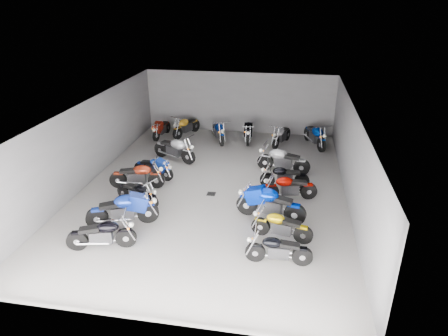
{
  "coord_description": "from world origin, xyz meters",
  "views": [
    {
      "loc": [
        2.76,
        -13.62,
        7.03
      ],
      "look_at": [
        0.45,
        -0.25,
        1.0
      ],
      "focal_mm": 32.0,
      "sensor_mm": 36.0,
      "label": 1
    }
  ],
  "objects_px": {
    "motorcycle_left_b": "(123,210)",
    "motorcycle_right_b": "(281,226)",
    "motorcycle_back_b": "(186,126)",
    "motorcycle_left_f": "(175,149)",
    "motorcycle_back_f": "(315,135)",
    "motorcycle_left_d": "(138,176)",
    "motorcycle_back_e": "(281,135)",
    "motorcycle_left_a": "(102,234)",
    "motorcycle_back_a": "(161,128)",
    "motorcycle_right_c": "(270,204)",
    "motorcycle_right_f": "(283,160)",
    "motorcycle_left_c": "(138,193)",
    "motorcycle_back_d": "(248,131)",
    "drain_grate": "(211,194)",
    "motorcycle_right_a": "(278,249)",
    "motorcycle_back_c": "(218,131)",
    "motorcycle_right_d": "(289,187)",
    "motorcycle_right_e": "(284,176)",
    "motorcycle_left_e": "(154,168)"
  },
  "relations": [
    {
      "from": "motorcycle_left_f",
      "to": "motorcycle_back_c",
      "type": "xyz_separation_m",
      "value": [
        1.46,
        2.86,
        -0.01
      ]
    },
    {
      "from": "motorcycle_right_e",
      "to": "motorcycle_left_d",
      "type": "bearing_deg",
      "value": 94.86
    },
    {
      "from": "motorcycle_left_a",
      "to": "motorcycle_right_a",
      "type": "relative_size",
      "value": 1.06
    },
    {
      "from": "motorcycle_back_f",
      "to": "motorcycle_left_a",
      "type": "bearing_deg",
      "value": 34.82
    },
    {
      "from": "motorcycle_left_d",
      "to": "motorcycle_right_f",
      "type": "xyz_separation_m",
      "value": [
        5.47,
        2.46,
        0.03
      ]
    },
    {
      "from": "motorcycle_back_c",
      "to": "motorcycle_back_e",
      "type": "distance_m",
      "value": 3.18
    },
    {
      "from": "motorcycle_back_c",
      "to": "motorcycle_back_b",
      "type": "bearing_deg",
      "value": -39.27
    },
    {
      "from": "motorcycle_left_b",
      "to": "motorcycle_right_b",
      "type": "height_order",
      "value": "motorcycle_left_b"
    },
    {
      "from": "motorcycle_left_b",
      "to": "motorcycle_right_d",
      "type": "relative_size",
      "value": 1.1
    },
    {
      "from": "motorcycle_back_a",
      "to": "motorcycle_back_b",
      "type": "relative_size",
      "value": 0.98
    },
    {
      "from": "motorcycle_left_f",
      "to": "motorcycle_back_a",
      "type": "height_order",
      "value": "motorcycle_left_f"
    },
    {
      "from": "motorcycle_left_c",
      "to": "drain_grate",
      "type": "bearing_deg",
      "value": 137.65
    },
    {
      "from": "motorcycle_left_b",
      "to": "motorcycle_right_c",
      "type": "distance_m",
      "value": 4.79
    },
    {
      "from": "motorcycle_right_c",
      "to": "motorcycle_left_b",
      "type": "bearing_deg",
      "value": 117.05
    },
    {
      "from": "motorcycle_left_d",
      "to": "motorcycle_left_f",
      "type": "height_order",
      "value": "motorcycle_left_f"
    },
    {
      "from": "motorcycle_back_e",
      "to": "motorcycle_back_b",
      "type": "bearing_deg",
      "value": 14.09
    },
    {
      "from": "motorcycle_left_d",
      "to": "motorcycle_back_a",
      "type": "distance_m",
      "value": 5.93
    },
    {
      "from": "motorcycle_right_c",
      "to": "motorcycle_right_f",
      "type": "relative_size",
      "value": 1.06
    },
    {
      "from": "motorcycle_right_b",
      "to": "motorcycle_back_a",
      "type": "relative_size",
      "value": 0.97
    },
    {
      "from": "motorcycle_right_a",
      "to": "motorcycle_back_b",
      "type": "distance_m",
      "value": 11.45
    },
    {
      "from": "motorcycle_back_d",
      "to": "motorcycle_left_d",
      "type": "bearing_deg",
      "value": 54.28
    },
    {
      "from": "motorcycle_left_d",
      "to": "motorcycle_back_b",
      "type": "distance_m",
      "value": 6.33
    },
    {
      "from": "motorcycle_left_e",
      "to": "motorcycle_right_c",
      "type": "bearing_deg",
      "value": 80.19
    },
    {
      "from": "motorcycle_back_a",
      "to": "motorcycle_back_d",
      "type": "height_order",
      "value": "motorcycle_back_d"
    },
    {
      "from": "drain_grate",
      "to": "motorcycle_right_f",
      "type": "distance_m",
      "value": 3.62
    },
    {
      "from": "motorcycle_right_c",
      "to": "motorcycle_back_f",
      "type": "height_order",
      "value": "motorcycle_right_c"
    },
    {
      "from": "motorcycle_left_e",
      "to": "motorcycle_back_c",
      "type": "distance_m",
      "value": 5.12
    },
    {
      "from": "motorcycle_back_e",
      "to": "motorcycle_right_c",
      "type": "bearing_deg",
      "value": 109.63
    },
    {
      "from": "motorcycle_back_f",
      "to": "motorcycle_right_d",
      "type": "bearing_deg",
      "value": 57.22
    },
    {
      "from": "motorcycle_left_d",
      "to": "motorcycle_back_e",
      "type": "height_order",
      "value": "motorcycle_left_d"
    },
    {
      "from": "motorcycle_right_f",
      "to": "motorcycle_left_a",
      "type": "bearing_deg",
      "value": 152.38
    },
    {
      "from": "motorcycle_right_b",
      "to": "motorcycle_right_f",
      "type": "bearing_deg",
      "value": 12.52
    },
    {
      "from": "motorcycle_back_d",
      "to": "motorcycle_back_b",
      "type": "bearing_deg",
      "value": -9.44
    },
    {
      "from": "motorcycle_right_a",
      "to": "motorcycle_back_f",
      "type": "height_order",
      "value": "motorcycle_back_f"
    },
    {
      "from": "motorcycle_right_f",
      "to": "motorcycle_back_b",
      "type": "xyz_separation_m",
      "value": [
        -5.21,
        3.86,
        -0.03
      ]
    },
    {
      "from": "motorcycle_right_d",
      "to": "motorcycle_back_b",
      "type": "distance_m",
      "value": 8.36
    },
    {
      "from": "motorcycle_left_b",
      "to": "motorcycle_back_e",
      "type": "distance_m",
      "value": 9.67
    },
    {
      "from": "motorcycle_left_c",
      "to": "motorcycle_right_f",
      "type": "relative_size",
      "value": 0.8
    },
    {
      "from": "motorcycle_right_d",
      "to": "motorcycle_right_e",
      "type": "relative_size",
      "value": 1.04
    },
    {
      "from": "motorcycle_right_c",
      "to": "motorcycle_back_d",
      "type": "xyz_separation_m",
      "value": [
        -1.59,
        7.53,
        -0.05
      ]
    },
    {
      "from": "motorcycle_left_e",
      "to": "motorcycle_right_e",
      "type": "height_order",
      "value": "motorcycle_right_e"
    },
    {
      "from": "motorcycle_back_b",
      "to": "motorcycle_left_f",
      "type": "bearing_deg",
      "value": 119.84
    },
    {
      "from": "motorcycle_right_d",
      "to": "motorcycle_left_b",
      "type": "bearing_deg",
      "value": 105.5
    },
    {
      "from": "motorcycle_left_f",
      "to": "motorcycle_back_f",
      "type": "distance_m",
      "value": 6.93
    },
    {
      "from": "motorcycle_left_d",
      "to": "motorcycle_right_a",
      "type": "relative_size",
      "value": 1.13
    },
    {
      "from": "motorcycle_back_f",
      "to": "motorcycle_right_b",
      "type": "bearing_deg",
      "value": 59.4
    },
    {
      "from": "motorcycle_left_c",
      "to": "motorcycle_left_d",
      "type": "distance_m",
      "value": 1.32
    },
    {
      "from": "motorcycle_right_b",
      "to": "motorcycle_right_c",
      "type": "xyz_separation_m",
      "value": [
        -0.42,
        1.12,
        0.11
      ]
    },
    {
      "from": "motorcycle_left_a",
      "to": "motorcycle_back_e",
      "type": "xyz_separation_m",
      "value": [
        4.84,
        9.77,
        0.0
      ]
    },
    {
      "from": "motorcycle_right_b",
      "to": "motorcycle_back_b",
      "type": "relative_size",
      "value": 0.95
    }
  ]
}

